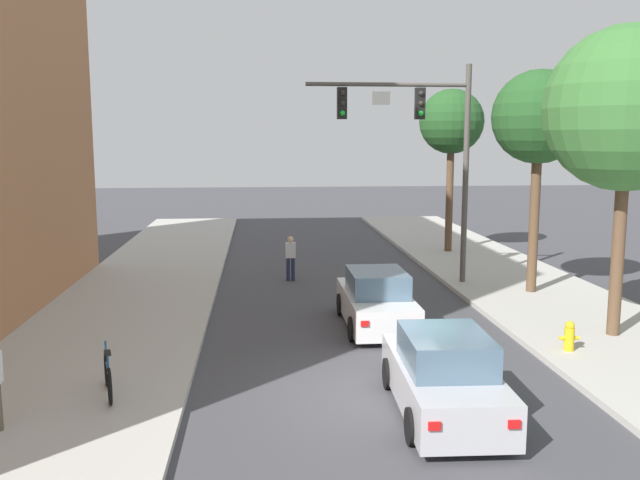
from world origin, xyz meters
name	(u,v)px	position (x,y,z in m)	size (l,w,h in m)	color
ground_plane	(386,394)	(0.00, 0.00, 0.00)	(120.00, 120.00, 0.00)	#424247
sidewalk_left	(57,401)	(-6.50, 0.00, 0.07)	(5.00, 60.00, 0.15)	#B2AFA8
traffic_signal_mast	(423,134)	(3.05, 9.89, 5.30)	(5.64, 0.38, 7.50)	#514C47
car_lead_white	(376,301)	(0.65, 4.92, 0.72)	(1.84, 4.24, 1.60)	silver
car_following_silver	(444,377)	(0.89, -1.08, 0.72)	(1.95, 4.29, 1.60)	#B7B7BC
pedestrian_crossing_road	(291,256)	(-1.42, 11.28, 0.91)	(0.36, 0.22, 1.64)	#232847
bicycle_leaning	(108,376)	(-5.52, 0.04, 0.54)	(0.53, 1.72, 0.98)	black
fire_hydrant	(569,336)	(4.79, 1.97, 0.51)	(0.48, 0.24, 0.72)	gold
street_tree_nearest	(627,109)	(6.52, 3.15, 5.86)	(4.08, 4.08, 7.77)	brown
street_tree_second	(539,119)	(6.40, 8.17, 5.78)	(2.99, 2.99, 7.19)	brown
street_tree_third	(452,123)	(5.91, 16.40, 5.83)	(2.82, 2.82, 7.17)	brown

